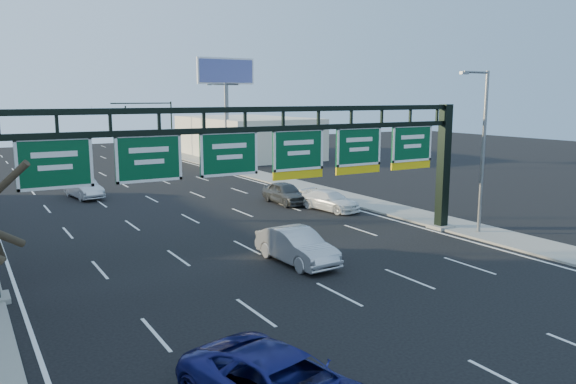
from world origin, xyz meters
TOP-DOWN VIEW (x-y plane):
  - ground at (0.00, 0.00)m, footprint 160.00×160.00m
  - sidewalk_right at (12.80, 20.00)m, footprint 3.00×120.00m
  - lane_markings at (0.00, 20.00)m, footprint 21.60×120.00m
  - sign_gantry at (0.16, 8.00)m, footprint 24.60×1.20m
  - building_right_distant at (20.00, 50.00)m, footprint 12.00×20.00m
  - streetlight_near at (12.47, 6.00)m, footprint 2.15×0.22m
  - streetlight_far at (12.47, 40.00)m, footprint 2.15×0.22m
  - billboard_right at (15.00, 44.98)m, footprint 7.00×0.50m
  - traffic_signal_mast at (5.69, 55.00)m, footprint 10.16×0.54m
  - car_silver_sedan at (0.79, 6.42)m, footprint 1.92×4.93m
  - car_white_wagon at (9.18, 15.70)m, footprint 2.75×4.84m
  - car_grey_far at (7.81, 19.37)m, footprint 1.86×4.52m
  - car_silver_distant at (-4.28, 29.09)m, footprint 2.32×4.81m

SIDE VIEW (x-z plane):
  - ground at x=0.00m, z-range 0.00..0.00m
  - lane_markings at x=0.00m, z-range 0.00..0.01m
  - sidewalk_right at x=12.80m, z-range 0.00..0.12m
  - car_white_wagon at x=9.18m, z-range 0.00..1.32m
  - car_silver_distant at x=-4.28m, z-range 0.00..1.52m
  - car_grey_far at x=7.81m, z-range 0.00..1.53m
  - car_silver_sedan at x=0.79m, z-range 0.00..1.60m
  - building_right_distant at x=20.00m, z-range 0.00..5.00m
  - sign_gantry at x=0.16m, z-range 1.03..8.23m
  - streetlight_near at x=12.47m, z-range 0.58..9.58m
  - streetlight_far at x=12.47m, z-range 0.58..9.58m
  - traffic_signal_mast at x=5.69m, z-range 2.00..9.00m
  - billboard_right at x=15.00m, z-range 3.06..15.06m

